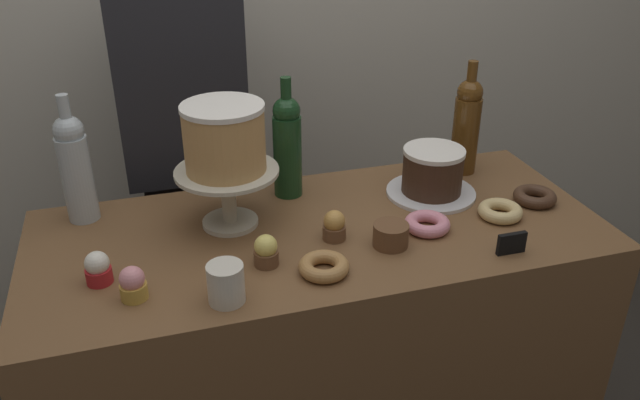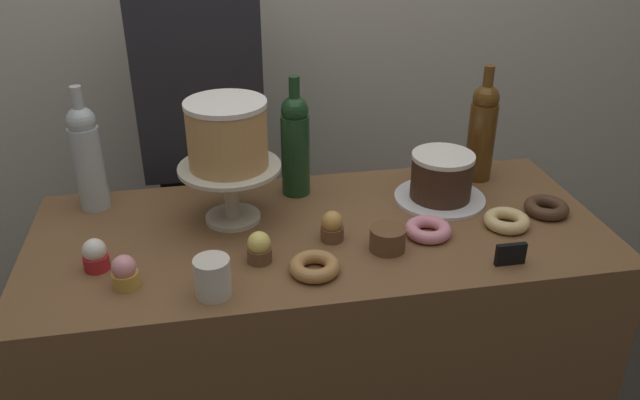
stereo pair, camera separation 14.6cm
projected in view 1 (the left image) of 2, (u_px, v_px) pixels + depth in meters
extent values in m
cube|color=brown|center=(320.00, 368.00, 1.79)|extent=(1.40, 0.61, 0.90)
cylinder|color=beige|center=(230.00, 222.00, 1.60)|extent=(0.14, 0.14, 0.01)
cylinder|color=beige|center=(229.00, 197.00, 1.57)|extent=(0.04, 0.04, 0.13)
cylinder|color=beige|center=(227.00, 171.00, 1.54)|extent=(0.25, 0.25, 0.01)
cylinder|color=tan|center=(224.00, 140.00, 1.50)|extent=(0.19, 0.19, 0.15)
cylinder|color=white|center=(222.00, 107.00, 1.46)|extent=(0.19, 0.19, 0.01)
cylinder|color=white|center=(431.00, 192.00, 1.74)|extent=(0.24, 0.24, 0.01)
cylinder|color=#3D2619|center=(433.00, 172.00, 1.72)|extent=(0.16, 0.16, 0.11)
cylinder|color=white|center=(434.00, 151.00, 1.69)|extent=(0.16, 0.16, 0.01)
cylinder|color=#193D1E|center=(288.00, 156.00, 1.70)|extent=(0.08, 0.08, 0.22)
sphere|color=#193D1E|center=(286.00, 111.00, 1.64)|extent=(0.07, 0.07, 0.07)
cylinder|color=#193D1E|center=(286.00, 92.00, 1.62)|extent=(0.03, 0.03, 0.08)
cylinder|color=#5B3814|center=(465.00, 135.00, 1.83)|extent=(0.08, 0.08, 0.22)
sphere|color=#5B3814|center=(470.00, 92.00, 1.77)|extent=(0.07, 0.07, 0.07)
cylinder|color=#5B3814|center=(472.00, 74.00, 1.75)|extent=(0.03, 0.03, 0.08)
cylinder|color=#B2BCC1|center=(78.00, 179.00, 1.58)|extent=(0.08, 0.08, 0.22)
sphere|color=#B2BCC1|center=(68.00, 131.00, 1.52)|extent=(0.07, 0.07, 0.07)
cylinder|color=#B2BCC1|center=(64.00, 110.00, 1.50)|extent=(0.03, 0.03, 0.08)
cylinder|color=gold|center=(134.00, 291.00, 1.32)|extent=(0.06, 0.06, 0.03)
sphere|color=pink|center=(132.00, 278.00, 1.31)|extent=(0.05, 0.05, 0.05)
cylinder|color=brown|center=(266.00, 258.00, 1.43)|extent=(0.06, 0.06, 0.03)
sphere|color=#EFDB6B|center=(266.00, 246.00, 1.42)|extent=(0.05, 0.05, 0.05)
cylinder|color=brown|center=(334.00, 232.00, 1.53)|extent=(0.06, 0.06, 0.03)
sphere|color=#CC9347|center=(334.00, 221.00, 1.52)|extent=(0.05, 0.05, 0.05)
cylinder|color=red|center=(99.00, 275.00, 1.37)|extent=(0.06, 0.06, 0.03)
sphere|color=white|center=(97.00, 263.00, 1.36)|extent=(0.05, 0.05, 0.05)
torus|color=pink|center=(427.00, 224.00, 1.57)|extent=(0.11, 0.11, 0.03)
torus|color=#472D1E|center=(535.00, 197.00, 1.70)|extent=(0.11, 0.11, 0.03)
torus|color=#B27F47|center=(324.00, 266.00, 1.40)|extent=(0.11, 0.11, 0.03)
torus|color=#E0C17F|center=(500.00, 211.00, 1.63)|extent=(0.11, 0.11, 0.03)
cylinder|color=brown|center=(390.00, 243.00, 1.51)|extent=(0.08, 0.08, 0.01)
cylinder|color=brown|center=(391.00, 239.00, 1.51)|extent=(0.08, 0.08, 0.01)
cylinder|color=brown|center=(391.00, 235.00, 1.50)|extent=(0.08, 0.08, 0.01)
cylinder|color=brown|center=(391.00, 231.00, 1.50)|extent=(0.08, 0.08, 0.01)
cylinder|color=brown|center=(391.00, 227.00, 1.49)|extent=(0.08, 0.08, 0.01)
cube|color=black|center=(512.00, 243.00, 1.47)|extent=(0.07, 0.01, 0.05)
cylinder|color=silver|center=(226.00, 283.00, 1.30)|extent=(0.08, 0.08, 0.08)
cube|color=black|center=(201.00, 285.00, 2.18)|extent=(0.28, 0.18, 0.85)
cube|color=#232328|center=(180.00, 85.00, 1.86)|extent=(0.36, 0.22, 0.55)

